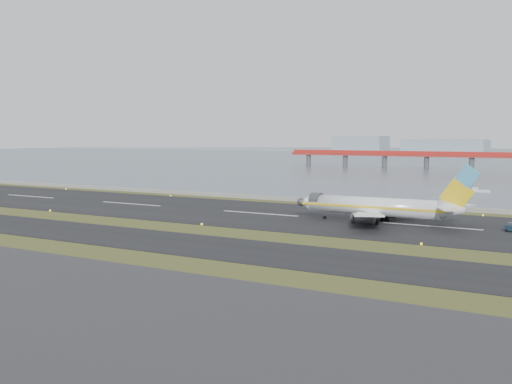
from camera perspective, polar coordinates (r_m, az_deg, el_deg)
ground at (r=124.09m, az=-6.91°, el=-3.37°), size 1000.00×1000.00×0.00m
taxiway_strip at (r=115.08m, az=-10.65°, el=-4.05°), size 1000.00×18.00×0.10m
runway_strip at (r=148.46m, az=0.35°, el=-1.94°), size 1000.00×45.00×0.10m
seawall at (r=174.56m, az=5.49°, el=-0.77°), size 1000.00×2.50×1.00m
airliner at (r=133.99m, az=10.96°, el=-1.31°), size 38.52×32.89×12.80m
workboat_near at (r=217.41m, az=19.20°, el=0.11°), size 6.70×3.21×1.56m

